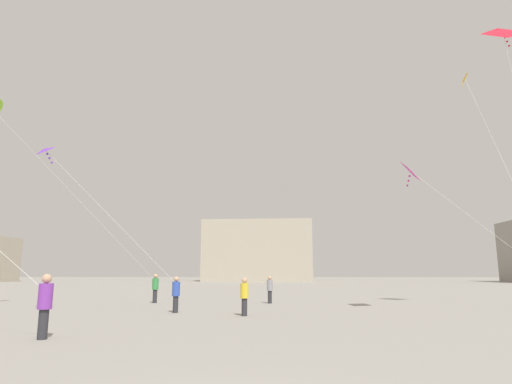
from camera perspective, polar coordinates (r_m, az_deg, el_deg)
name	(u,v)px	position (r m, az deg, el deg)	size (l,w,h in m)	color
person_in_grey	(270,288)	(26.69, 1.82, -12.49)	(0.35, 0.35, 1.61)	#2D2D33
person_in_yellow	(244,295)	(19.18, -1.52, -13.30)	(0.35, 0.35, 1.61)	#2D2D33
person_in_blue	(176,293)	(20.98, -10.44, -12.84)	(0.36, 0.36, 1.64)	#2D2D33
person_in_green	(155,287)	(27.71, -13.05, -12.02)	(0.38, 0.38, 1.72)	#2D2D33
person_in_purple	(45,303)	(14.01, -25.92, -12.95)	(0.39, 0.39, 1.80)	#2D2D33
kite_crimson_delta	(504,36)	(27.50, 29.73, 17.35)	(1.72, 1.19, 13.36)	red
kite_amber_delta	(467,85)	(33.64, 25.91, 12.55)	(0.72, 8.46, 14.02)	yellow
kite_magenta_delta	(412,172)	(22.78, 19.79, 2.46)	(6.90, 1.83, 5.88)	#D12899
kite_violet_diamond	(46,151)	(22.46, -25.79, 4.85)	(6.74, 1.99, 6.46)	purple
building_centre_hall	(259,252)	(90.76, 0.46, -7.82)	(22.34, 16.85, 11.89)	#B2A893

